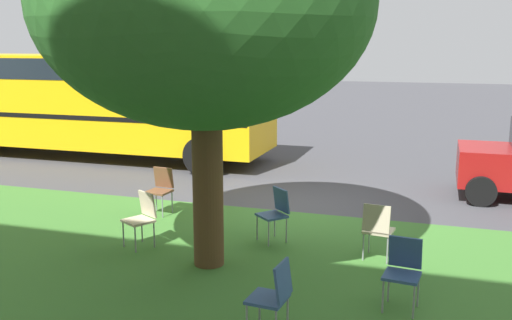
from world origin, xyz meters
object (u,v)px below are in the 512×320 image
(chair_5, at_px, (403,268))
(school_bus, at_px, (89,95))
(street_tree, at_px, (205,5))
(chair_2, at_px, (378,227))
(chair_1, at_px, (276,210))
(chair_4, at_px, (161,187))
(chair_0, at_px, (274,293))
(chair_3, at_px, (142,215))

(chair_5, distance_m, school_bus, 11.74)
(street_tree, xyz_separation_m, chair_2, (-2.33, -0.91, -3.17))
(school_bus, bearing_deg, chair_1, 142.75)
(chair_4, xyz_separation_m, school_bus, (4.53, -4.51, 1.24))
(chair_2, relative_size, school_bus, 0.08)
(chair_2, xyz_separation_m, school_bus, (8.71, -5.72, 1.24))
(chair_0, bearing_deg, chair_3, -37.42)
(street_tree, xyz_separation_m, chair_0, (-1.50, 1.76, -3.17))
(chair_1, bearing_deg, chair_2, 167.55)
(chair_3, bearing_deg, chair_1, -154.96)
(chair_3, bearing_deg, chair_4, -72.11)
(street_tree, distance_m, chair_0, 3.93)
(street_tree, distance_m, chair_3, 3.45)
(chair_0, relative_size, chair_3, 1.00)
(street_tree, distance_m, chair_4, 4.24)
(chair_5, relative_size, school_bus, 0.08)
(street_tree, relative_size, chair_2, 6.15)
(chair_5, bearing_deg, chair_3, -13.31)
(chair_3, bearing_deg, chair_0, 142.58)
(chair_2, distance_m, chair_4, 4.35)
(chair_4, height_order, school_bus, school_bus)
(chair_0, distance_m, chair_1, 3.16)
(chair_4, relative_size, school_bus, 0.08)
(chair_4, height_order, chair_5, same)
(chair_2, bearing_deg, chair_3, 8.43)
(chair_3, xyz_separation_m, chair_5, (-4.08, 0.97, 0.00))
(chair_0, distance_m, chair_2, 2.80)
(chair_1, distance_m, chair_4, 2.64)
(chair_1, relative_size, school_bus, 0.08)
(chair_5, xyz_separation_m, school_bus, (9.18, -7.22, 1.24))
(chair_0, bearing_deg, street_tree, -49.68)
(chair_0, distance_m, chair_5, 1.74)
(street_tree, relative_size, chair_1, 6.15)
(chair_0, relative_size, chair_5, 1.00)
(chair_1, relative_size, chair_3, 1.00)
(chair_0, xyz_separation_m, chair_3, (2.79, -2.14, 0.00))
(chair_1, bearing_deg, chair_0, 105.60)
(street_tree, bearing_deg, chair_0, 130.32)
(chair_1, distance_m, chair_5, 2.84)
(chair_4, distance_m, chair_5, 5.38)
(chair_4, xyz_separation_m, chair_5, (-4.65, 2.71, 0.00))
(chair_3, height_order, chair_4, same)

